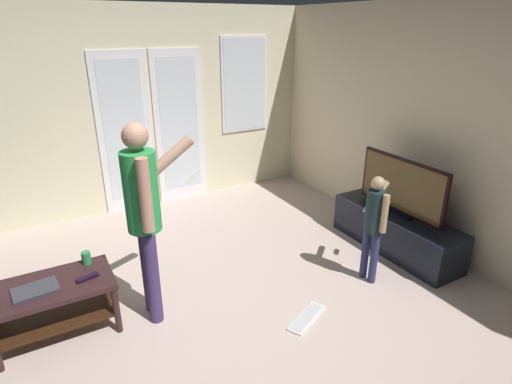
% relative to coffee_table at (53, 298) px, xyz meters
% --- Properties ---
extents(ground_plane, '(5.46, 5.54, 0.02)m').
position_rel_coffee_table_xyz_m(ground_plane, '(0.99, -0.55, -0.33)').
color(ground_plane, beige).
extents(wall_back_with_doors, '(5.46, 0.09, 2.56)m').
position_rel_coffee_table_xyz_m(wall_back_with_doors, '(1.09, 2.19, 0.93)').
color(wall_back_with_doors, beige).
rests_on(wall_back_with_doors, ground_plane).
extents(wall_right_plain, '(0.06, 5.54, 2.53)m').
position_rel_coffee_table_xyz_m(wall_right_plain, '(3.69, -0.55, 0.94)').
color(wall_right_plain, beige).
rests_on(wall_right_plain, ground_plane).
extents(coffee_table, '(0.90, 0.52, 0.45)m').
position_rel_coffee_table_xyz_m(coffee_table, '(0.00, 0.00, 0.00)').
color(coffee_table, '#321B1D').
rests_on(coffee_table, ground_plane).
extents(tv_stand, '(0.46, 1.47, 0.42)m').
position_rel_coffee_table_xyz_m(tv_stand, '(3.32, -0.37, -0.11)').
color(tv_stand, black).
rests_on(tv_stand, ground_plane).
extents(flat_screen_tv, '(0.08, 1.07, 0.60)m').
position_rel_coffee_table_xyz_m(flat_screen_tv, '(3.32, -0.37, 0.41)').
color(flat_screen_tv, black).
rests_on(flat_screen_tv, tv_stand).
extents(person_adult, '(0.66, 0.44, 1.64)m').
position_rel_coffee_table_xyz_m(person_adult, '(0.74, -0.15, 0.66)').
color(person_adult, '#3C2E5D').
rests_on(person_adult, ground_plane).
extents(person_child, '(0.39, 0.29, 1.05)m').
position_rel_coffee_table_xyz_m(person_child, '(2.67, -0.66, 0.31)').
color(person_child, navy).
rests_on(person_child, ground_plane).
extents(loose_keyboard, '(0.45, 0.31, 0.02)m').
position_rel_coffee_table_xyz_m(loose_keyboard, '(1.80, -0.85, -0.31)').
color(loose_keyboard, white).
rests_on(loose_keyboard, ground_plane).
extents(laptop_closed, '(0.33, 0.24, 0.03)m').
position_rel_coffee_table_xyz_m(laptop_closed, '(-0.10, -0.04, 0.14)').
color(laptop_closed, '#34333D').
rests_on(laptop_closed, coffee_table).
extents(cup_near_edge, '(0.07, 0.07, 0.11)m').
position_rel_coffee_table_xyz_m(cup_near_edge, '(0.29, 0.18, 0.18)').
color(cup_near_edge, '#2E9050').
rests_on(cup_near_edge, coffee_table).
extents(tv_remote_black, '(0.18, 0.09, 0.02)m').
position_rel_coffee_table_xyz_m(tv_remote_black, '(0.26, -0.06, 0.13)').
color(tv_remote_black, black).
rests_on(tv_remote_black, coffee_table).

